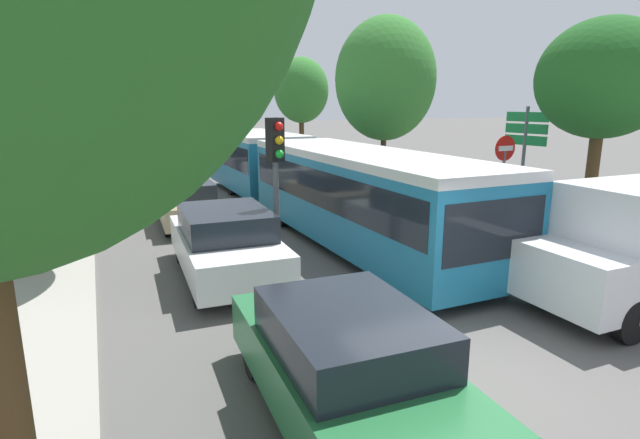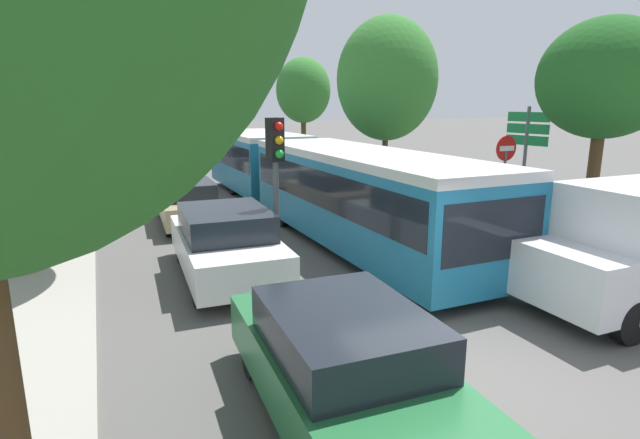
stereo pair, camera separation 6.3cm
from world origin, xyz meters
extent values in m
plane|color=#565451|center=(0.00, 0.00, 0.00)|extent=(200.00, 200.00, 0.00)
cube|color=#9E998E|center=(-6.01, 20.52, 0.07)|extent=(3.20, 51.04, 0.14)
cube|color=teal|center=(1.99, 6.33, 1.30)|extent=(2.59, 9.48, 2.04)
cube|color=black|center=(1.99, 6.33, 1.66)|extent=(2.60, 9.10, 0.90)
cube|color=silver|center=(1.99, 6.33, 2.42)|extent=(2.59, 9.48, 0.20)
cube|color=teal|center=(1.95, 15.30, 1.30)|extent=(2.57, 6.49, 2.04)
cube|color=black|center=(1.95, 15.30, 1.66)|extent=(2.59, 6.23, 0.90)
cube|color=silver|center=(1.95, 15.30, 2.42)|extent=(2.57, 6.49, 0.20)
cylinder|color=black|center=(1.97, 11.57, 1.30)|extent=(1.88, 1.01, 1.88)
cube|color=black|center=(2.02, 1.64, 1.54)|extent=(2.24, 0.11, 1.10)
cylinder|color=black|center=(3.08, 3.31, 0.50)|extent=(0.30, 1.00, 1.00)
cylinder|color=black|center=(0.94, 3.30, 0.50)|extent=(0.30, 1.00, 1.00)
cylinder|color=black|center=(3.05, 9.37, 0.50)|extent=(0.30, 1.00, 1.00)
cylinder|color=black|center=(0.91, 9.36, 0.50)|extent=(0.30, 1.00, 1.00)
cylinder|color=black|center=(3.02, 15.31, 0.50)|extent=(0.30, 1.00, 1.00)
cylinder|color=black|center=(0.88, 15.30, 0.50)|extent=(0.30, 1.00, 1.00)
cube|color=silver|center=(-1.85, 41.04, 1.23)|extent=(3.03, 11.23, 1.93)
cube|color=black|center=(-1.85, 41.04, 1.58)|extent=(3.02, 10.68, 0.81)
cube|color=#234C93|center=(-1.85, 41.04, 2.30)|extent=(3.03, 11.23, 0.19)
cylinder|color=black|center=(-2.70, 44.75, 0.48)|extent=(0.34, 0.98, 0.97)
cylinder|color=black|center=(-0.63, 44.65, 0.48)|extent=(0.34, 0.98, 0.97)
cylinder|color=black|center=(-3.05, 37.76, 0.48)|extent=(0.34, 0.98, 0.97)
cylinder|color=black|center=(-0.99, 37.65, 0.48)|extent=(0.34, 0.98, 0.97)
cube|color=#236638|center=(-1.75, -0.06, 0.59)|extent=(1.94, 4.23, 0.67)
cube|color=black|center=(-1.75, -0.15, 1.19)|extent=(1.71, 2.24, 0.51)
cylinder|color=black|center=(-2.43, 1.30, 0.32)|extent=(0.25, 0.64, 0.63)
cylinder|color=black|center=(-0.95, 1.24, 0.32)|extent=(0.25, 0.64, 0.63)
cube|color=white|center=(-1.80, 5.47, 0.63)|extent=(2.06, 4.48, 0.71)
cube|color=black|center=(-1.80, 5.36, 1.26)|extent=(1.82, 2.38, 0.54)
cylinder|color=black|center=(-2.52, 6.91, 0.34)|extent=(0.26, 0.68, 0.67)
cylinder|color=black|center=(-0.95, 6.84, 0.34)|extent=(0.26, 0.68, 0.67)
cylinder|color=black|center=(-2.64, 4.10, 0.34)|extent=(0.26, 0.68, 0.67)
cylinder|color=black|center=(-1.08, 4.03, 0.34)|extent=(0.26, 0.68, 0.67)
cube|color=tan|center=(-1.73, 10.71, 0.56)|extent=(1.83, 3.99, 0.63)
cube|color=black|center=(-1.73, 10.62, 1.12)|extent=(1.62, 2.12, 0.48)
cylinder|color=black|center=(-2.37, 11.99, 0.30)|extent=(0.23, 0.61, 0.60)
cylinder|color=black|center=(-0.98, 11.93, 0.30)|extent=(0.23, 0.61, 0.60)
cylinder|color=black|center=(-2.48, 9.49, 0.30)|extent=(0.23, 0.61, 0.60)
cylinder|color=black|center=(-1.09, 9.43, 0.30)|extent=(0.23, 0.61, 0.60)
cube|color=#B7BABF|center=(-1.94, 16.89, 0.57)|extent=(1.88, 4.08, 0.65)
cube|color=black|center=(-1.95, 16.80, 1.15)|extent=(1.65, 2.17, 0.50)
cylinder|color=black|center=(-2.60, 18.21, 0.31)|extent=(0.24, 0.62, 0.61)
cylinder|color=black|center=(-1.17, 18.14, 0.31)|extent=(0.24, 0.62, 0.61)
cylinder|color=black|center=(-2.71, 15.64, 0.31)|extent=(0.24, 0.62, 0.61)
cylinder|color=black|center=(-1.29, 15.58, 0.31)|extent=(0.24, 0.62, 0.61)
cube|color=#47474C|center=(-1.63, 21.74, 0.62)|extent=(2.02, 4.39, 0.70)
cube|color=black|center=(-1.64, 21.64, 1.23)|extent=(1.78, 2.33, 0.53)
cylinder|color=black|center=(-2.34, 23.16, 0.33)|extent=(0.25, 0.67, 0.66)
cylinder|color=black|center=(-0.80, 23.09, 0.33)|extent=(0.25, 0.67, 0.66)
cylinder|color=black|center=(-2.46, 20.40, 0.33)|extent=(0.25, 0.67, 0.66)
cylinder|color=black|center=(-0.93, 20.33, 0.33)|extent=(0.25, 0.67, 0.66)
cube|color=navy|center=(-1.67, 27.86, 0.63)|extent=(2.07, 4.50, 0.72)
cube|color=black|center=(-1.67, 27.75, 1.26)|extent=(1.82, 2.39, 0.55)
cylinder|color=black|center=(-2.39, 29.30, 0.34)|extent=(0.26, 0.68, 0.67)
cylinder|color=black|center=(-0.82, 29.23, 0.34)|extent=(0.26, 0.68, 0.67)
cylinder|color=black|center=(-2.51, 26.48, 0.34)|extent=(0.26, 0.68, 0.67)
cylinder|color=black|center=(-0.94, 26.41, 0.34)|extent=(0.26, 0.68, 0.67)
cube|color=silver|center=(2.85, 0.70, 0.84)|extent=(0.92, 1.91, 1.00)
cylinder|color=black|center=(3.24, -0.14, 0.36)|extent=(0.72, 0.25, 0.72)
cylinder|color=black|center=(3.26, 1.54, 0.36)|extent=(0.72, 0.25, 0.72)
cylinder|color=#56595E|center=(-0.75, 5.11, 1.70)|extent=(0.12, 0.12, 3.40)
cube|color=black|center=(-0.75, 5.11, 2.95)|extent=(0.37, 0.31, 0.90)
sphere|color=red|center=(-0.71, 4.97, 3.23)|extent=(0.18, 0.18, 0.18)
sphere|color=#EAAD14|center=(-0.71, 4.97, 2.95)|extent=(0.18, 0.18, 0.18)
sphere|color=green|center=(-0.71, 4.97, 2.67)|extent=(0.18, 0.18, 0.18)
cylinder|color=#56595E|center=(6.24, 5.83, 1.20)|extent=(0.08, 0.08, 2.40)
cylinder|color=red|center=(6.24, 5.83, 2.47)|extent=(0.70, 0.03, 0.70)
cube|color=white|center=(6.24, 5.81, 2.47)|extent=(0.50, 0.04, 0.14)
cylinder|color=#56595E|center=(7.49, 6.34, 1.80)|extent=(0.10, 0.10, 3.60)
cube|color=#197A38|center=(7.49, 6.34, 3.30)|extent=(0.24, 1.40, 0.28)
cube|color=#197A38|center=(7.49, 6.34, 2.96)|extent=(0.24, 1.40, 0.28)
cube|color=#197A38|center=(7.49, 6.34, 2.62)|extent=(0.24, 1.40, 0.28)
cylinder|color=#51381E|center=(-4.91, -1.02, 1.62)|extent=(0.31, 0.31, 3.25)
cylinder|color=#51381E|center=(-5.80, 7.04, 1.30)|extent=(0.27, 0.27, 2.60)
cylinder|color=#51381E|center=(-5.82, 16.73, 1.41)|extent=(0.24, 0.24, 2.82)
ellipsoid|color=#33752D|center=(-5.82, 16.73, 4.85)|extent=(5.12, 5.12, 5.41)
ellipsoid|color=#3D7F38|center=(-6.26, 16.57, 4.03)|extent=(3.07, 3.07, 2.98)
cylinder|color=#51381E|center=(-5.47, 25.81, 1.75)|extent=(0.26, 0.26, 3.50)
ellipsoid|color=#1E561E|center=(-5.47, 25.81, 4.88)|extent=(3.33, 3.33, 3.68)
cylinder|color=#51381E|center=(7.86, 4.31, 1.58)|extent=(0.32, 0.32, 3.16)
ellipsoid|color=#1E561E|center=(7.86, 4.31, 4.30)|extent=(3.33, 3.33, 3.04)
ellipsoid|color=#286623|center=(8.22, 4.44, 3.85)|extent=(2.00, 2.00, 1.67)
cylinder|color=#51381E|center=(8.16, 15.42, 1.34)|extent=(0.26, 0.26, 2.69)
ellipsoid|color=#33752D|center=(8.16, 15.42, 4.76)|extent=(4.56, 4.56, 5.52)
cylinder|color=#51381E|center=(7.90, 24.88, 1.49)|extent=(0.32, 0.32, 2.98)
ellipsoid|color=#33752D|center=(7.90, 24.88, 4.48)|extent=(3.39, 3.39, 4.00)
camera|label=1|loc=(-4.17, -4.75, 3.68)|focal=28.00mm
camera|label=2|loc=(-4.12, -4.78, 3.68)|focal=28.00mm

